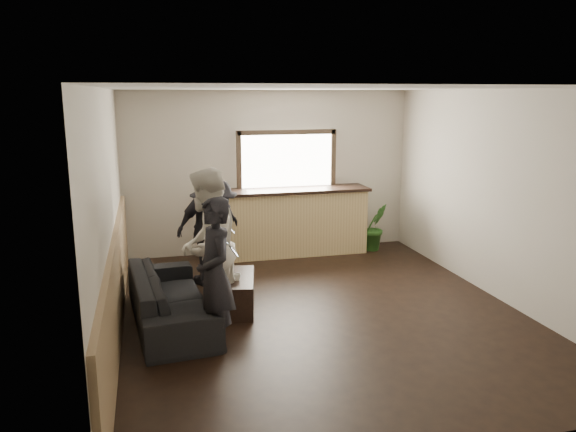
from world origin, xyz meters
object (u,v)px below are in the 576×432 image
object	(u,v)px
cup_b	(237,277)
person_c	(215,241)
potted_plant	(375,227)
person_d	(208,228)
person_b	(207,247)
coffee_table	(233,293)
bar_counter	(290,218)
person_a	(215,275)
sofa	(171,298)
cup_a	(227,270)

from	to	relation	value
cup_b	person_c	xyz separation A→B (m)	(-0.21, 0.49, 0.36)
potted_plant	person_c	bearing A→B (deg)	-148.96
person_d	person_b	bearing A→B (deg)	59.47
coffee_table	person_c	xyz separation A→B (m)	(-0.18, 0.34, 0.62)
bar_counter	coffee_table	bearing A→B (deg)	-120.49
coffee_table	cup_b	world-z (taller)	cup_b
coffee_table	person_a	world-z (taller)	person_a
cup_b	potted_plant	size ratio (longest dim) A/B	0.11
bar_counter	person_b	size ratio (longest dim) A/B	1.43
potted_plant	person_a	size ratio (longest dim) A/B	0.50
person_a	person_d	size ratio (longest dim) A/B	1.00
potted_plant	person_b	bearing A→B (deg)	-141.85
cup_b	person_a	distance (m)	1.08
potted_plant	person_d	distance (m)	3.27
person_c	cup_b	bearing A→B (deg)	20.16
sofa	person_c	world-z (taller)	person_c
cup_b	person_d	distance (m)	1.32
cup_a	person_a	distance (m)	1.34
sofa	person_b	xyz separation A→B (m)	(0.45, -0.09, 0.63)
coffee_table	person_b	world-z (taller)	person_b
sofa	cup_b	size ratio (longest dim) A/B	22.86
person_a	person_b	size ratio (longest dim) A/B	0.89
person_b	person_c	world-z (taller)	person_b
bar_counter	cup_b	world-z (taller)	bar_counter
sofa	person_d	bearing A→B (deg)	-29.89
coffee_table	cup_a	bearing A→B (deg)	105.79
cup_a	coffee_table	bearing A→B (deg)	-74.21
potted_plant	person_b	xyz separation A→B (m)	(-3.23, -2.53, 0.53)
potted_plant	bar_counter	bearing A→B (deg)	174.78
person_b	sofa	bearing A→B (deg)	-80.23
coffee_table	cup_a	world-z (taller)	cup_a
bar_counter	cup_b	xyz separation A→B (m)	(-1.33, -2.47, -0.17)
person_b	person_d	size ratio (longest dim) A/B	1.13
coffee_table	sofa	bearing A→B (deg)	-161.04
cup_b	person_a	xyz separation A→B (m)	(-0.38, -0.94, 0.37)
bar_counter	cup_a	bearing A→B (deg)	-123.09
potted_plant	person_c	distance (m)	3.59
bar_counter	sofa	bearing A→B (deg)	-129.88
cup_b	person_b	distance (m)	0.64
bar_counter	person_d	world-z (taller)	bar_counter
cup_b	person_d	size ratio (longest dim) A/B	0.06
cup_a	person_b	xyz separation A→B (m)	(-0.31, -0.52, 0.46)
cup_b	person_a	size ratio (longest dim) A/B	0.06
person_a	person_c	world-z (taller)	person_a
coffee_table	person_b	bearing A→B (deg)	-134.11
person_a	person_c	xyz separation A→B (m)	(0.17, 1.44, -0.01)
potted_plant	person_b	distance (m)	4.14
bar_counter	person_c	size ratio (longest dim) A/B	1.62
cup_b	person_c	size ratio (longest dim) A/B	0.06
bar_counter	coffee_table	world-z (taller)	bar_counter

